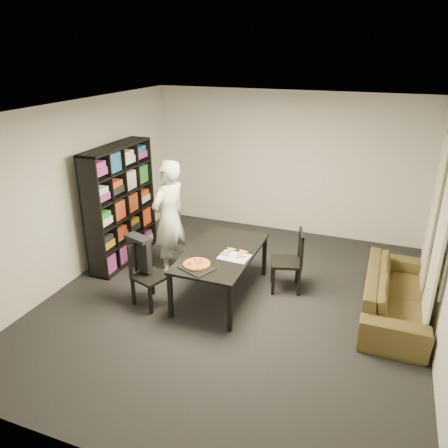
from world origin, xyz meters
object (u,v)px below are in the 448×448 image
at_px(bookshelf, 121,205).
at_px(sofa, 396,294).
at_px(chair_left, 146,269).
at_px(chair_right, 293,257).
at_px(person, 169,218).
at_px(pepperoni_pizza, 197,264).
at_px(dining_table, 221,255).
at_px(baking_tray, 197,268).

bearing_deg(bookshelf, sofa, -1.74).
distance_m(chair_left, chair_right, 2.06).
distance_m(chair_left, person, 0.98).
height_order(chair_right, person, person).
distance_m(bookshelf, pepperoni_pizza, 2.05).
xyz_separation_m(chair_left, pepperoni_pizza, (0.74, 0.03, 0.20)).
xyz_separation_m(chair_left, person, (-0.10, 0.90, 0.39)).
height_order(dining_table, sofa, dining_table).
height_order(chair_left, chair_right, chair_right).
xyz_separation_m(bookshelf, baking_tray, (1.80, -1.07, -0.27)).
xyz_separation_m(dining_table, chair_left, (-0.89, -0.54, -0.11)).
height_order(person, pepperoni_pizza, person).
distance_m(dining_table, pepperoni_pizza, 0.53).
height_order(bookshelf, chair_left, bookshelf).
distance_m(chair_right, baking_tray, 1.48).
xyz_separation_m(chair_right, person, (-1.88, -0.14, 0.38)).
distance_m(chair_right, pepperoni_pizza, 1.46).
xyz_separation_m(chair_right, sofa, (1.41, -0.13, -0.23)).
bearing_deg(baking_tray, pepperoni_pizza, 116.24).
relative_size(bookshelf, sofa, 0.95).
xyz_separation_m(bookshelf, sofa, (4.22, -0.13, -0.66)).
distance_m(dining_table, sofa, 2.36).
bearing_deg(sofa, chair_right, 84.54).
distance_m(dining_table, chair_left, 1.04).
bearing_deg(bookshelf, person, -8.24).
bearing_deg(chair_left, bookshelf, 63.92).
bearing_deg(pepperoni_pizza, chair_right, 44.14).
height_order(bookshelf, dining_table, bookshelf).
bearing_deg(dining_table, chair_right, 29.37).
relative_size(chair_right, pepperoni_pizza, 2.61).
bearing_deg(baking_tray, bookshelf, 149.38).
bearing_deg(sofa, baking_tray, 111.25).
relative_size(dining_table, baking_tray, 4.07).
bearing_deg(pepperoni_pizza, sofa, 19.61).
bearing_deg(chair_left, sofa, -55.24).
bearing_deg(baking_tray, chair_right, 46.90).
bearing_deg(bookshelf, chair_right, 0.13).
relative_size(dining_table, pepperoni_pizza, 4.66).
relative_size(dining_table, person, 0.91).
height_order(chair_left, sofa, chair_left).
relative_size(bookshelf, chair_right, 2.08).
bearing_deg(person, baking_tray, 58.40).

